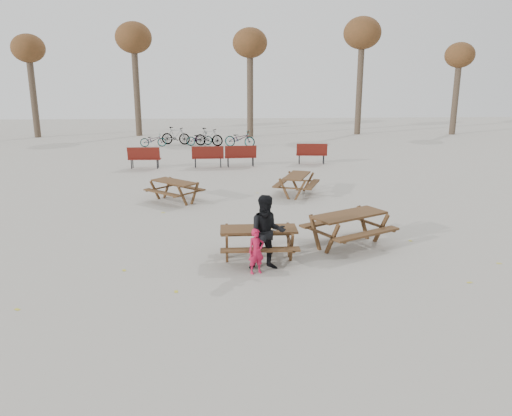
{
  "coord_description": "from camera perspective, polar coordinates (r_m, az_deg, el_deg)",
  "views": [
    {
      "loc": [
        -0.73,
        -11.18,
        4.27
      ],
      "look_at": [
        0.0,
        1.0,
        1.0
      ],
      "focal_mm": 35.0,
      "sensor_mm": 36.0,
      "label": 1
    }
  ],
  "objects": [
    {
      "name": "main_picnic_table",
      "position": [
        11.79,
        0.29,
        -3.2
      ],
      "size": [
        1.8,
        1.45,
        0.78
      ],
      "color": "#3B2215",
      "rests_on": "ground"
    },
    {
      "name": "soda_bottle",
      "position": [
        11.52,
        0.31,
        -2.27
      ],
      "size": [
        0.07,
        0.07,
        0.17
      ],
      "color": "silver",
      "rests_on": "main_picnic_table"
    },
    {
      "name": "picnic_table_far",
      "position": [
        18.27,
        4.67,
        2.64
      ],
      "size": [
        1.92,
        2.11,
        0.75
      ],
      "primitive_type": null,
      "rotation": [
        0.0,
        0.0,
        1.21
      ],
      "color": "#3B2215",
      "rests_on": "ground"
    },
    {
      "name": "ground",
      "position": [
        11.99,
        0.29,
        -5.86
      ],
      "size": [
        80.0,
        80.0,
        0.0
      ],
      "primitive_type": "plane",
      "color": "gray",
      "rests_on": "ground"
    },
    {
      "name": "picnic_table_east",
      "position": [
        12.99,
        10.52,
        -2.47
      ],
      "size": [
        2.5,
        2.35,
        0.85
      ],
      "primitive_type": null,
      "rotation": [
        0.0,
        0.0,
        0.5
      ],
      "color": "#3B2215",
      "rests_on": "ground"
    },
    {
      "name": "tree_row",
      "position": [
        36.42,
        -0.91,
        18.01
      ],
      "size": [
        32.17,
        3.52,
        8.26
      ],
      "color": "#382B21",
      "rests_on": "ground"
    },
    {
      "name": "park_bench_row",
      "position": [
        24.05,
        -3.31,
        5.99
      ],
      "size": [
        9.62,
        1.37,
        1.03
      ],
      "color": "maroon",
      "rests_on": "ground"
    },
    {
      "name": "picnic_table_north",
      "position": [
        17.48,
        -9.28,
        1.89
      ],
      "size": [
        2.16,
        2.14,
        0.73
      ],
      "primitive_type": null,
      "rotation": [
        0.0,
        0.0,
        -0.74
      ],
      "color": "#3B2215",
      "rests_on": "ground"
    },
    {
      "name": "fallen_leaves",
      "position": [
        14.38,
        1.63,
        -2.26
      ],
      "size": [
        11.0,
        11.0,
        0.01
      ],
      "primitive_type": null,
      "color": "gold",
      "rests_on": "ground"
    },
    {
      "name": "bicycle_row",
      "position": [
        31.31,
        -6.43,
        7.98
      ],
      "size": [
        7.12,
        2.37,
        1.1
      ],
      "color": "black",
      "rests_on": "ground"
    },
    {
      "name": "bread_roll",
      "position": [
        11.57,
        1.88,
        -2.26
      ],
      "size": [
        0.14,
        0.06,
        0.05
      ],
      "primitive_type": "ellipsoid",
      "color": "tan",
      "rests_on": "food_tray"
    },
    {
      "name": "adult",
      "position": [
        11.13,
        1.28,
        -2.85
      ],
      "size": [
        0.87,
        0.7,
        1.72
      ],
      "primitive_type": "imported",
      "rotation": [
        0.0,
        0.0,
        0.06
      ],
      "color": "black",
      "rests_on": "ground"
    },
    {
      "name": "food_tray",
      "position": [
        11.59,
        1.87,
        -2.46
      ],
      "size": [
        0.18,
        0.11,
        0.03
      ],
      "primitive_type": "cube",
      "color": "silver",
      "rests_on": "main_picnic_table"
    },
    {
      "name": "child",
      "position": [
        11.0,
        0.03,
        -4.97
      ],
      "size": [
        0.43,
        0.36,
        1.02
      ],
      "primitive_type": "imported",
      "rotation": [
        0.0,
        0.0,
        0.35
      ],
      "color": "#B9173C",
      "rests_on": "ground"
    }
  ]
}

